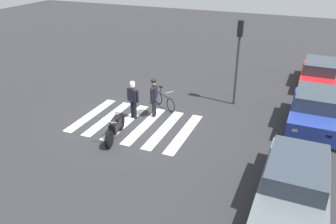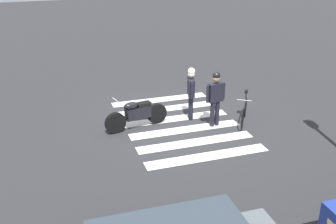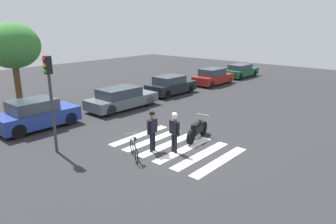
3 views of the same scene
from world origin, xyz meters
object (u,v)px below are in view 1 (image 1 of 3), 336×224
(police_motorcycle, at_px, (115,127))
(car_blue_hatchback, at_px, (314,111))
(officer_by_motorcycle, at_px, (154,95))
(traffic_light_pole, at_px, (239,49))
(car_red_convertible, at_px, (319,74))
(leaning_bicycle, at_px, (164,100))
(car_grey_coupe, at_px, (295,183))
(officer_on_foot, at_px, (133,97))

(police_motorcycle, distance_m, car_blue_hatchback, 8.25)
(officer_by_motorcycle, relative_size, traffic_light_pole, 0.45)
(car_red_convertible, xyz_separation_m, car_blue_hatchback, (5.32, -0.10, 0.09))
(leaning_bicycle, bearing_deg, car_blue_hatchback, 96.15)
(traffic_light_pole, bearing_deg, car_grey_coupe, 26.64)
(police_motorcycle, relative_size, leaning_bicycle, 1.45)
(car_red_convertible, xyz_separation_m, traffic_light_pole, (4.32, -3.66, 2.06))
(officer_by_motorcycle, xyz_separation_m, car_red_convertible, (-7.03, 6.66, -0.40))
(police_motorcycle, height_order, leaning_bicycle, police_motorcycle)
(officer_by_motorcycle, height_order, traffic_light_pole, traffic_light_pole)
(car_red_convertible, distance_m, car_grey_coupe, 10.70)
(car_red_convertible, bearing_deg, officer_on_foot, -44.50)
(car_red_convertible, relative_size, car_blue_hatchback, 1.06)
(leaning_bicycle, height_order, car_red_convertible, car_red_convertible)
(police_motorcycle, relative_size, car_red_convertible, 0.49)
(leaning_bicycle, distance_m, officer_by_motorcycle, 1.21)
(traffic_light_pole, bearing_deg, officer_by_motorcycle, -47.87)
(police_motorcycle, xyz_separation_m, car_grey_coupe, (1.28, 6.79, 0.19))
(car_grey_coupe, bearing_deg, leaning_bicycle, -127.23)
(officer_on_foot, bearing_deg, police_motorcycle, 4.96)
(leaning_bicycle, bearing_deg, officer_by_motorcycle, -3.09)
(car_red_convertible, bearing_deg, officer_by_motorcycle, -43.44)
(police_motorcycle, bearing_deg, officer_by_motorcycle, 165.81)
(car_grey_coupe, bearing_deg, police_motorcycle, -100.65)
(officer_by_motorcycle, bearing_deg, officer_on_foot, -55.72)
(police_motorcycle, xyz_separation_m, leaning_bicycle, (-3.39, 0.66, -0.10))
(officer_on_foot, relative_size, car_blue_hatchback, 0.43)
(officer_on_foot, distance_m, car_blue_hatchback, 7.66)
(officer_by_motorcycle, xyz_separation_m, car_grey_coupe, (3.65, 6.19, -0.38))
(officer_on_foot, relative_size, officer_by_motorcycle, 0.97)
(officer_by_motorcycle, relative_size, car_red_convertible, 0.42)
(officer_on_foot, distance_m, traffic_light_pole, 5.24)
(leaning_bicycle, bearing_deg, car_red_convertible, 132.35)
(car_blue_hatchback, bearing_deg, officer_on_foot, -73.06)
(officer_by_motorcycle, height_order, car_blue_hatchback, officer_by_motorcycle)
(leaning_bicycle, height_order, car_grey_coupe, car_grey_coupe)
(police_motorcycle, relative_size, traffic_light_pole, 0.52)
(police_motorcycle, bearing_deg, car_blue_hatchback, 119.70)
(leaning_bicycle, height_order, officer_by_motorcycle, officer_by_motorcycle)
(officer_by_motorcycle, distance_m, traffic_light_pole, 4.37)
(car_red_convertible, relative_size, car_grey_coupe, 0.91)
(car_blue_hatchback, bearing_deg, police_motorcycle, -60.30)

